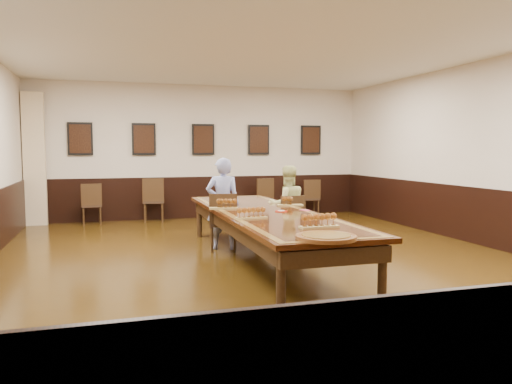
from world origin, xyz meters
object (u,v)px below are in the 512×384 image
object	(u,v)px
spare_chair_c	(261,198)
person_man	(223,204)
spare_chair_d	(310,197)
carved_platter	(326,237)
spare_chair_a	(92,204)
conference_table	(266,221)
person_woman	(287,205)
spare_chair_b	(154,200)
chair_woman	(289,220)
chair_man	(223,222)

from	to	relation	value
spare_chair_c	person_man	xyz separation A→B (m)	(-1.73, -3.42, 0.28)
spare_chair_d	carved_platter	world-z (taller)	spare_chair_d
spare_chair_a	person_man	bearing A→B (deg)	119.01
person_man	conference_table	size ratio (longest dim) A/B	0.31
person_woman	carved_platter	bearing A→B (deg)	77.57
spare_chair_d	spare_chair_b	bearing A→B (deg)	5.55
spare_chair_a	spare_chair_c	bearing A→B (deg)	175.87
spare_chair_c	conference_table	bearing A→B (deg)	61.99
spare_chair_b	conference_table	size ratio (longest dim) A/B	0.20
spare_chair_b	person_woman	distance (m)	4.02
chair_woman	spare_chair_d	world-z (taller)	spare_chair_d
chair_woman	spare_chair_b	xyz separation A→B (m)	(-1.98, 3.58, 0.06)
conference_table	spare_chair_a	bearing A→B (deg)	119.45
chair_woman	conference_table	world-z (taller)	chair_woman
spare_chair_a	spare_chair_d	distance (m)	5.23
chair_woman	spare_chair_c	distance (m)	3.52
spare_chair_d	chair_man	bearing A→B (deg)	55.55
person_man	conference_table	xyz separation A→B (m)	(0.40, -1.08, -0.16)
person_woman	spare_chair_c	bearing A→B (deg)	-98.30
chair_woman	carved_platter	world-z (taller)	chair_woman
conference_table	spare_chair_d	bearing A→B (deg)	60.11
chair_woman	person_man	size ratio (longest dim) A/B	0.58
person_man	spare_chair_d	bearing A→B (deg)	-119.00
chair_woman	conference_table	xyz separation A→B (m)	(-0.75, -1.03, 0.17)
spare_chair_b	spare_chair_d	bearing A→B (deg)	-173.12
spare_chair_a	carved_platter	bearing A→B (deg)	106.96
chair_man	carved_platter	bearing A→B (deg)	107.62
spare_chair_c	chair_woman	bearing A→B (deg)	69.02
person_man	conference_table	world-z (taller)	person_man
person_man	chair_woman	bearing A→B (deg)	-170.53
chair_man	person_man	size ratio (longest dim) A/B	0.63
chair_woman	person_man	bearing A→B (deg)	-1.04
chair_woman	person_woman	size ratio (longest dim) A/B	0.64
conference_table	carved_platter	distance (m)	2.33
spare_chair_c	spare_chair_a	bearing A→B (deg)	-12.78
chair_woman	carved_platter	bearing A→B (deg)	77.23
spare_chair_d	person_man	distance (m)	4.66
chair_woman	person_woman	bearing A→B (deg)	-90.00
spare_chair_b	chair_woman	bearing A→B (deg)	126.07
chair_man	person_woman	size ratio (longest dim) A/B	0.69
chair_woman	spare_chair_c	size ratio (longest dim) A/B	0.91
chair_man	spare_chair_d	xyz separation A→B (m)	(3.07, 3.62, -0.03)
spare_chair_c	spare_chair_d	xyz separation A→B (m)	(1.31, 0.09, -0.03)
person_man	conference_table	bearing A→B (deg)	122.43
chair_man	spare_chair_c	size ratio (longest dim) A/B	0.99
chair_woman	conference_table	bearing A→B (deg)	55.15
spare_chair_c	spare_chair_d	distance (m)	1.32
spare_chair_b	spare_chair_c	world-z (taller)	spare_chair_b
spare_chair_a	carved_platter	xyz separation A→B (m)	(2.50, -6.91, 0.32)
person_man	person_woman	bearing A→B (deg)	-165.85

